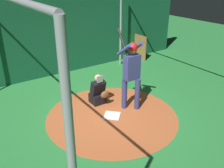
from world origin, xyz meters
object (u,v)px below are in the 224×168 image
(bat_rack, at_px, (137,47))
(batter, at_px, (131,69))
(catcher, at_px, (98,92))
(home_plate, at_px, (112,115))

(bat_rack, bearing_deg, batter, -42.15)
(catcher, bearing_deg, bat_rack, 125.85)
(catcher, bearing_deg, home_plate, -5.43)
(batter, bearing_deg, catcher, -141.63)
(catcher, relative_size, bat_rack, 0.78)
(catcher, xyz_separation_m, bat_rack, (-2.67, 3.69, 0.13))
(bat_rack, bearing_deg, home_plate, -47.26)
(home_plate, relative_size, bat_rack, 0.36)
(batter, bearing_deg, bat_rack, 137.85)
(batter, relative_size, catcher, 2.42)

